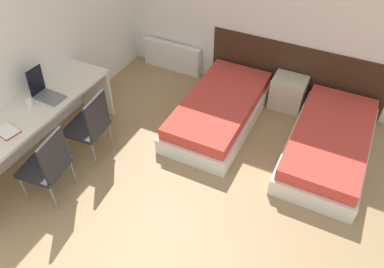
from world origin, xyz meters
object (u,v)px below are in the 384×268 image
object	(u,v)px
bed_near_door	(329,144)
chair_near_laptop	(90,124)
bed_near_window	(219,110)
nightstand	(288,93)
laptop	(45,91)
chair_near_notebook	(48,164)

from	to	relation	value
bed_near_door	chair_near_laptop	xyz separation A→B (m)	(-2.69, -1.30, 0.30)
bed_near_window	chair_near_laptop	xyz separation A→B (m)	(-1.17, -1.30, 0.30)
nightstand	laptop	distance (m)	3.32
bed_near_window	nightstand	size ratio (longest dim) A/B	4.00
chair_near_laptop	laptop	xyz separation A→B (m)	(-0.55, -0.05, 0.35)
nightstand	laptop	bearing A→B (deg)	-139.54
laptop	nightstand	bearing A→B (deg)	43.00
chair_near_laptop	laptop	bearing A→B (deg)	-179.60
chair_near_notebook	bed_near_door	bearing A→B (deg)	30.50
bed_near_window	chair_near_notebook	bearing A→B (deg)	-119.98
bed_near_window	bed_near_door	size ratio (longest dim) A/B	1.00
bed_near_door	chair_near_notebook	xyz separation A→B (m)	(-2.69, -2.04, 0.30)
chair_near_notebook	laptop	distance (m)	0.95
bed_near_door	laptop	bearing A→B (deg)	-157.43
bed_near_window	bed_near_door	distance (m)	1.51
bed_near_window	bed_near_door	world-z (taller)	same
chair_near_laptop	chair_near_notebook	world-z (taller)	same
bed_near_window	chair_near_laptop	world-z (taller)	chair_near_laptop
bed_near_window	laptop	bearing A→B (deg)	-142.07
nightstand	laptop	size ratio (longest dim) A/B	1.29
bed_near_door	chair_near_laptop	bearing A→B (deg)	-154.22
nightstand	chair_near_laptop	xyz separation A→B (m)	(-1.93, -2.07, 0.26)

